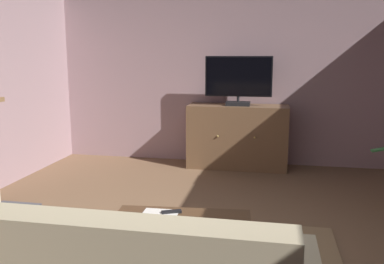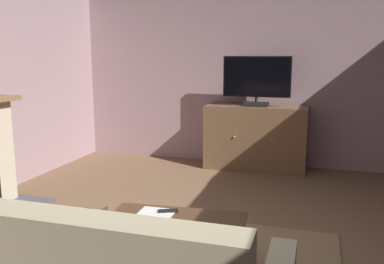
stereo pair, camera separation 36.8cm
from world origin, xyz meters
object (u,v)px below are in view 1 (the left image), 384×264
Objects in this scene: television at (238,80)px; tv_cabinet at (238,138)px; coffee_table at (182,222)px; folded_newspaper at (160,214)px; cat at (74,223)px; tv_remote at (171,212)px.

tv_cabinet is at bearing 90.00° from television.
television is at bearing 86.48° from coffee_table.
folded_newspaper reaches higher than cat.
cat is (-1.19, 0.41, -0.27)m from coffee_table.
folded_newspaper is (-0.09, -0.04, -0.01)m from tv_remote.
tv_cabinet is 3.08m from cat.
tv_cabinet is 3.08m from tv_remote.
tv_cabinet is 0.90m from television.
coffee_table is 3.90× the size of folded_newspaper.
tv_cabinet is at bearing 60.06° from tv_remote.
tv_cabinet is 2.25× the size of cat.
folded_newspaper is at bearing -97.10° from tv_cabinet.
coffee_table is (-0.19, -3.14, -0.11)m from tv_cabinet.
coffee_table is 6.88× the size of tv_remote.
tv_remote reaches higher than folded_newspaper.
tv_cabinet is at bearing 86.54° from coffee_table.
television is 1.48× the size of cat.
coffee_table is at bearing -93.46° from tv_cabinet.
cat is (-1.38, -2.73, -0.38)m from tv_cabinet.
cat is at bearing -117.27° from television.
tv_cabinet is at bearing 63.19° from cat.
tv_cabinet is 5.07× the size of folded_newspaper.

